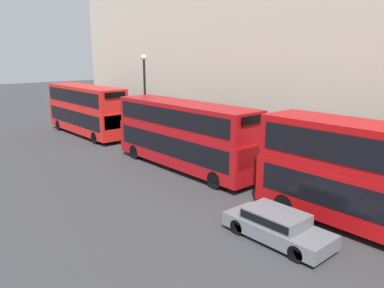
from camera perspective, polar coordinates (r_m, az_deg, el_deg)
name	(u,v)px	position (r m, az deg, el deg)	size (l,w,h in m)	color
bus_second_in_queue	(184,133)	(23.66, -1.26, 1.75)	(2.59, 11.20, 4.27)	#A80F14
bus_third_in_queue	(86,108)	(35.15, -15.84, 5.27)	(2.59, 10.70, 4.43)	red
car_hatchback	(277,225)	(15.44, 12.78, -11.92)	(1.76, 4.36, 1.22)	slate
street_lamp	(145,91)	(30.08, -7.20, 8.06)	(0.44, 0.44, 7.17)	black
pedestrian	(126,125)	(35.07, -10.01, 2.85)	(0.36, 0.36, 1.73)	#334C6B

